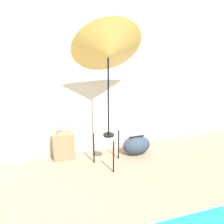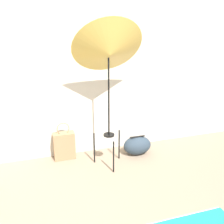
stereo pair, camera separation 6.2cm
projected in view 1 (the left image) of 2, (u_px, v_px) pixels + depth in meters
wall_back at (79, 69)px, 3.69m from camera, size 8.00×0.05×2.60m
photo_umbrella at (108, 52)px, 3.23m from camera, size 0.91×0.69×2.01m
tote_bag at (64, 146)px, 3.84m from camera, size 0.31×0.14×0.57m
duffel_bag at (136, 145)px, 4.02m from camera, size 0.43×0.28×0.29m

